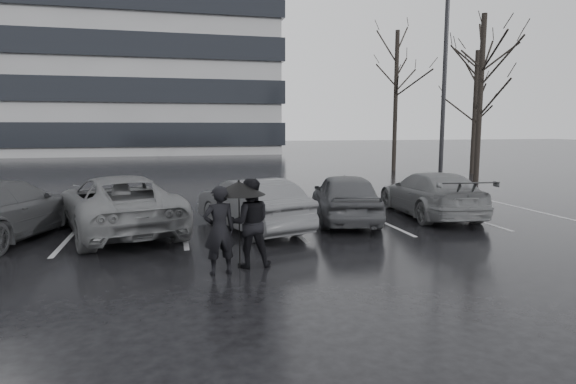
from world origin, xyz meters
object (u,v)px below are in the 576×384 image
Objects in this scene: tree_ne at (475,113)px; pedestrian_left at (219,230)px; car_east at (431,194)px; pedestrian_right at (250,223)px; tree_east at (480,100)px; car_main at (345,197)px; car_west_a at (252,204)px; lamp_post at (444,82)px; car_west_b at (118,204)px; tree_north at (396,102)px.

pedestrian_left is at bearing -135.50° from tree_ne.
tree_ne is (9.26, 11.45, 2.82)m from car_east.
pedestrian_right is (-6.26, -4.07, 0.19)m from car_east.
tree_east is at bearing -127.32° from car_east.
pedestrian_right is at bearing 60.33° from car_main.
car_west_a is 19.48m from tree_ne.
car_main is 0.43× the size of lamp_post.
car_west_b is 3.22× the size of pedestrian_left.
tree_north reaches higher than pedestrian_right.
car_west_b is 1.14× the size of car_east.
tree_ne is at bearing -145.19° from pedestrian_left.
pedestrian_left is at bearing 31.62° from pedestrian_right.
tree_east reaches higher than car_main.
pedestrian_left reaches higher than car_east.
car_west_b is 0.67× the size of tree_east.
car_west_a is 3.88m from pedestrian_left.
tree_east is at bearing 37.67° from lamp_post.
tree_east is 7.08m from tree_north.
tree_ne reaches higher than car_west_b.
pedestrian_right is (-0.58, -3.34, 0.18)m from car_west_a.
lamp_post is 1.40× the size of tree_ne.
car_east is at bearing -128.98° from tree_ne.
pedestrian_right reaches higher than car_west_a.
car_east is 2.70× the size of pedestrian_right.
tree_ne reaches higher than car_east.
tree_north is at bearing 98.13° from tree_east.
tree_north is at bearing -133.52° from pedestrian_left.
car_west_a is at bearing -146.69° from tree_east.
car_west_a is 19.34m from tree_north.
tree_north is at bearing 139.40° from tree_ne.
pedestrian_left is at bearing -138.99° from tree_east.
pedestrian_right is at bearing -160.81° from pedestrian_left.
tree_north is at bearing -108.76° from car_main.
tree_north reaches higher than pedestrian_left.
lamp_post reaches higher than car_east.
car_west_b is at bearing -147.65° from tree_ne.
tree_ne is at bearing -124.40° from car_main.
car_main is at bearing -140.93° from lamp_post.
car_main is at bearing -128.63° from pedestrian_right.
tree_ne is at bearing -40.60° from tree_north.
tree_north is at bearing -145.63° from car_west_a.
pedestrian_left is 18.36m from tree_east.
tree_north is (8.63, 14.67, 3.54)m from car_main.
pedestrian_left is 0.17× the size of lamp_post.
car_west_a is 3.40m from pedestrian_right.
tree_ne is 4.67m from tree_north.
tree_east is 1.14× the size of tree_ne.
tree_north reaches higher than car_west_b.
car_west_b is at bearing -27.82° from car_west_a.
lamp_post is 1.23× the size of tree_east.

